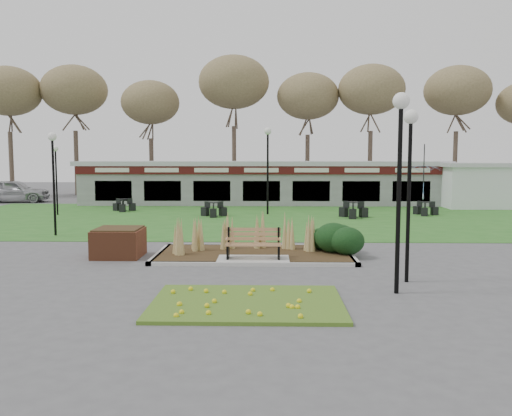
{
  "coord_description": "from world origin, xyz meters",
  "views": [
    {
      "loc": [
        0.47,
        -16.26,
        3.28
      ],
      "look_at": [
        0.04,
        2.0,
        1.51
      ],
      "focal_mm": 38.0,
      "sensor_mm": 36.0,
      "label": 1
    }
  ],
  "objects_px": {
    "bistro_set_c": "(353,212)",
    "car_silver": "(14,191)",
    "lamp_post_mid_right": "(268,151)",
    "bistro_set_b": "(124,207)",
    "brick_planter": "(119,242)",
    "lamp_post_near_left": "(400,148)",
    "lamp_post_near_right": "(410,157)",
    "food_pavilion": "(262,183)",
    "patio_umbrella": "(423,182)",
    "lamp_post_mid_left": "(53,161)",
    "bistro_set_d": "(425,211)",
    "bistro_set_a": "(214,212)",
    "service_hut": "(476,185)",
    "park_bench": "(253,243)",
    "lamp_post_far_left": "(56,165)",
    "car_black": "(154,190)"
  },
  "relations": [
    {
      "from": "brick_planter",
      "to": "lamp_post_near_left",
      "type": "height_order",
      "value": "lamp_post_near_left"
    },
    {
      "from": "lamp_post_near_left",
      "to": "lamp_post_far_left",
      "type": "distance_m",
      "value": 22.26
    },
    {
      "from": "service_hut",
      "to": "patio_umbrella",
      "type": "xyz_separation_m",
      "value": [
        -4.18,
        -3.13,
        0.34
      ]
    },
    {
      "from": "bistro_set_c",
      "to": "service_hut",
      "type": "bearing_deg",
      "value": 34.02
    },
    {
      "from": "lamp_post_far_left",
      "to": "bistro_set_b",
      "type": "xyz_separation_m",
      "value": [
        3.12,
        2.08,
        -2.52
      ]
    },
    {
      "from": "lamp_post_mid_right",
      "to": "bistro_set_b",
      "type": "xyz_separation_m",
      "value": [
        -8.48,
        1.51,
        -3.25
      ]
    },
    {
      "from": "brick_planter",
      "to": "lamp_post_mid_left",
      "type": "xyz_separation_m",
      "value": [
        -3.88,
        4.53,
        2.6
      ]
    },
    {
      "from": "lamp_post_near_left",
      "to": "car_silver",
      "type": "bearing_deg",
      "value": 130.23
    },
    {
      "from": "bistro_set_a",
      "to": "bistro_set_d",
      "type": "relative_size",
      "value": 1.06
    },
    {
      "from": "lamp_post_near_left",
      "to": "lamp_post_near_right",
      "type": "distance_m",
      "value": 1.32
    },
    {
      "from": "car_black",
      "to": "lamp_post_mid_left",
      "type": "bearing_deg",
      "value": -169.31
    },
    {
      "from": "park_bench",
      "to": "bistro_set_d",
      "type": "distance_m",
      "value": 16.08
    },
    {
      "from": "lamp_post_mid_left",
      "to": "bistro_set_d",
      "type": "height_order",
      "value": "lamp_post_mid_left"
    },
    {
      "from": "bistro_set_c",
      "to": "lamp_post_near_right",
      "type": "bearing_deg",
      "value": -93.41
    },
    {
      "from": "food_pavilion",
      "to": "bistro_set_b",
      "type": "relative_size",
      "value": 18.29
    },
    {
      "from": "lamp_post_mid_left",
      "to": "patio_umbrella",
      "type": "height_order",
      "value": "lamp_post_mid_left"
    },
    {
      "from": "lamp_post_near_right",
      "to": "bistro_set_c",
      "type": "height_order",
      "value": "lamp_post_near_right"
    },
    {
      "from": "brick_planter",
      "to": "bistro_set_c",
      "type": "distance_m",
      "value": 14.59
    },
    {
      "from": "lamp_post_mid_left",
      "to": "patio_umbrella",
      "type": "bearing_deg",
      "value": 27.96
    },
    {
      "from": "bistro_set_c",
      "to": "brick_planter",
      "type": "bearing_deg",
      "value": -129.76
    },
    {
      "from": "bistro_set_d",
      "to": "car_silver",
      "type": "height_order",
      "value": "car_silver"
    },
    {
      "from": "bistro_set_d",
      "to": "car_black",
      "type": "height_order",
      "value": "car_black"
    },
    {
      "from": "brick_planter",
      "to": "lamp_post_mid_left",
      "type": "bearing_deg",
      "value": 130.53
    },
    {
      "from": "lamp_post_mid_left",
      "to": "bistro_set_a",
      "type": "xyz_separation_m",
      "value": [
        5.79,
        7.06,
        -2.8
      ]
    },
    {
      "from": "bistro_set_c",
      "to": "car_silver",
      "type": "xyz_separation_m",
      "value": [
        -22.37,
        9.06,
        0.51
      ]
    },
    {
      "from": "food_pavilion",
      "to": "lamp_post_far_left",
      "type": "height_order",
      "value": "lamp_post_far_left"
    },
    {
      "from": "brick_planter",
      "to": "patio_umbrella",
      "type": "height_order",
      "value": "patio_umbrella"
    },
    {
      "from": "food_pavilion",
      "to": "lamp_post_mid_right",
      "type": "bearing_deg",
      "value": -86.2
    },
    {
      "from": "bistro_set_d",
      "to": "car_silver",
      "type": "distance_m",
      "value": 27.64
    },
    {
      "from": "service_hut",
      "to": "lamp_post_mid_left",
      "type": "xyz_separation_m",
      "value": [
        -21.78,
        -12.47,
        1.62
      ]
    },
    {
      "from": "bistro_set_c",
      "to": "lamp_post_far_left",
      "type": "bearing_deg",
      "value": 176.58
    },
    {
      "from": "bistro_set_c",
      "to": "patio_umbrella",
      "type": "relative_size",
      "value": 0.5
    },
    {
      "from": "patio_umbrella",
      "to": "brick_planter",
      "type": "bearing_deg",
      "value": -134.68
    },
    {
      "from": "food_pavilion",
      "to": "bistro_set_c",
      "type": "bearing_deg",
      "value": -57.51
    },
    {
      "from": "bistro_set_a",
      "to": "brick_planter",
      "type": "bearing_deg",
      "value": -99.4
    },
    {
      "from": "lamp_post_near_left",
      "to": "bistro_set_b",
      "type": "height_order",
      "value": "lamp_post_near_left"
    },
    {
      "from": "lamp_post_near_left",
      "to": "lamp_post_near_right",
      "type": "bearing_deg",
      "value": 65.48
    },
    {
      "from": "lamp_post_mid_left",
      "to": "car_silver",
      "type": "xyz_separation_m",
      "value": [
        -9.16,
        15.75,
        -2.27
      ]
    },
    {
      "from": "food_pavilion",
      "to": "patio_umbrella",
      "type": "xyz_separation_m",
      "value": [
        9.32,
        -5.09,
        0.32
      ]
    },
    {
      "from": "park_bench",
      "to": "lamp_post_near_right",
      "type": "bearing_deg",
      "value": -32.25
    },
    {
      "from": "service_hut",
      "to": "lamp_post_near_right",
      "type": "xyz_separation_m",
      "value": [
        -9.43,
        -20.32,
        1.79
      ]
    },
    {
      "from": "bistro_set_b",
      "to": "lamp_post_near_left",
      "type": "bearing_deg",
      "value": -58.28
    },
    {
      "from": "service_hut",
      "to": "car_black",
      "type": "relative_size",
      "value": 0.99
    },
    {
      "from": "park_bench",
      "to": "car_silver",
      "type": "relative_size",
      "value": 0.36
    },
    {
      "from": "lamp_post_mid_right",
      "to": "car_silver",
      "type": "bearing_deg",
      "value": 157.13
    },
    {
      "from": "brick_planter",
      "to": "car_silver",
      "type": "height_order",
      "value": "car_silver"
    },
    {
      "from": "park_bench",
      "to": "car_black",
      "type": "distance_m",
      "value": 24.48
    },
    {
      "from": "patio_umbrella",
      "to": "bistro_set_a",
      "type": "bearing_deg",
      "value": -169.07
    },
    {
      "from": "brick_planter",
      "to": "lamp_post_near_left",
      "type": "xyz_separation_m",
      "value": [
        7.93,
        -4.5,
        2.98
      ]
    },
    {
      "from": "lamp_post_mid_right",
      "to": "car_silver",
      "type": "xyz_separation_m",
      "value": [
        -17.85,
        7.53,
        -2.7
      ]
    }
  ]
}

